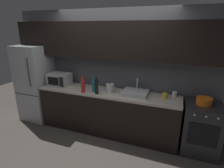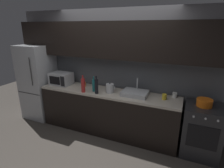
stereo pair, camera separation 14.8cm
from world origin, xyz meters
name	(u,v)px [view 1 (the left image)]	position (x,y,z in m)	size (l,w,h in m)	color
ground_plane	(87,157)	(0.00, 0.00, 0.00)	(10.00, 10.00, 0.00)	#3D3833
back_wall	(112,57)	(0.00, 1.20, 1.55)	(4.62, 0.44, 2.50)	slate
counter_run	(107,112)	(0.00, 0.90, 0.45)	(2.88, 0.60, 0.90)	black
refrigerator	(36,83)	(-1.82, 0.90, 0.88)	(0.68, 0.69, 1.75)	#ADAFB5
oven_range	(201,128)	(1.78, 0.90, 0.45)	(0.60, 0.62, 0.90)	#232326
microwave	(60,79)	(-1.14, 0.92, 1.04)	(0.46, 0.35, 0.27)	#A8AAAF
sink_basin	(135,93)	(0.58, 0.93, 0.94)	(0.48, 0.38, 0.30)	#ADAFB5
kettle	(110,88)	(0.08, 0.87, 0.99)	(0.19, 0.16, 0.20)	#B7BABF
wine_bottle_dark	(97,87)	(-0.13, 0.71, 1.05)	(0.07, 0.07, 0.35)	black
wine_bottle_red	(83,86)	(-0.42, 0.69, 1.04)	(0.08, 0.08, 0.34)	#A82323
wine_bottle_teal	(94,86)	(-0.24, 0.81, 1.03)	(0.07, 0.07, 0.31)	#19666B
mug_yellow	(165,96)	(1.12, 0.94, 0.95)	(0.08, 0.08, 0.10)	gold
mug_white	(174,94)	(1.28, 1.11, 0.95)	(0.08, 0.08, 0.10)	silver
mug_orange	(83,85)	(-0.59, 0.99, 0.95)	(0.07, 0.07, 0.09)	orange
cooking_pot	(204,101)	(1.76, 0.90, 0.96)	(0.25, 0.25, 0.12)	orange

